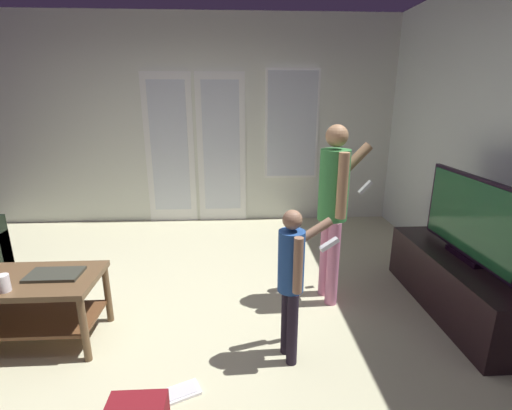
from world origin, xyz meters
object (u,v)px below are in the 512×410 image
(coffee_table, at_px, (20,296))
(person_child, at_px, (292,273))
(tv_stand, at_px, (459,285))
(cup_near_edge, at_px, (4,283))
(flat_screen_tv, at_px, (470,218))
(person_adult, at_px, (334,200))
(loose_keyboard, at_px, (163,399))
(laptop_closed, at_px, (55,274))

(coffee_table, distance_m, person_child, 1.91)
(coffee_table, xyz_separation_m, tv_stand, (3.33, 0.23, -0.13))
(coffee_table, distance_m, cup_near_edge, 0.26)
(tv_stand, bearing_deg, flat_screen_tv, 114.73)
(coffee_table, height_order, flat_screen_tv, flat_screen_tv)
(flat_screen_tv, height_order, person_child, flat_screen_tv)
(flat_screen_tv, bearing_deg, coffee_table, -176.05)
(person_adult, xyz_separation_m, loose_keyboard, (-1.24, -1.07, -0.89))
(loose_keyboard, height_order, cup_near_edge, cup_near_edge)
(tv_stand, bearing_deg, coffee_table, -176.12)
(flat_screen_tv, relative_size, loose_keyboard, 2.46)
(flat_screen_tv, bearing_deg, tv_stand, -65.27)
(person_adult, relative_size, loose_keyboard, 3.31)
(person_child, distance_m, loose_keyboard, 1.07)
(coffee_table, bearing_deg, laptop_closed, 5.17)
(flat_screen_tv, height_order, cup_near_edge, flat_screen_tv)
(person_adult, distance_m, laptop_closed, 2.16)
(person_child, bearing_deg, laptop_closed, 169.88)
(laptop_closed, bearing_deg, cup_near_edge, -137.65)
(cup_near_edge, bearing_deg, person_adult, 15.78)
(tv_stand, xyz_separation_m, person_adult, (-1.01, 0.25, 0.67))
(flat_screen_tv, distance_m, person_child, 1.55)
(flat_screen_tv, height_order, laptop_closed, flat_screen_tv)
(person_adult, relative_size, laptop_closed, 4.19)
(person_child, relative_size, cup_near_edge, 9.22)
(person_adult, bearing_deg, cup_near_edge, -164.22)
(tv_stand, distance_m, laptop_closed, 3.10)
(flat_screen_tv, distance_m, laptop_closed, 3.10)
(person_child, bearing_deg, cup_near_edge, 177.14)
(tv_stand, bearing_deg, loose_keyboard, -159.84)
(person_child, bearing_deg, loose_keyboard, -157.32)
(person_child, height_order, laptop_closed, person_child)
(flat_screen_tv, distance_m, cup_near_edge, 3.33)
(flat_screen_tv, height_order, loose_keyboard, flat_screen_tv)
(coffee_table, bearing_deg, cup_near_edge, -80.30)
(person_adult, bearing_deg, person_child, -121.13)
(person_child, distance_m, laptop_closed, 1.66)
(coffee_table, relative_size, tv_stand, 0.73)
(person_adult, bearing_deg, loose_keyboard, -139.22)
(coffee_table, relative_size, person_child, 1.04)
(person_adult, bearing_deg, laptop_closed, -167.78)
(flat_screen_tv, xyz_separation_m, person_child, (-1.45, -0.50, -0.17))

